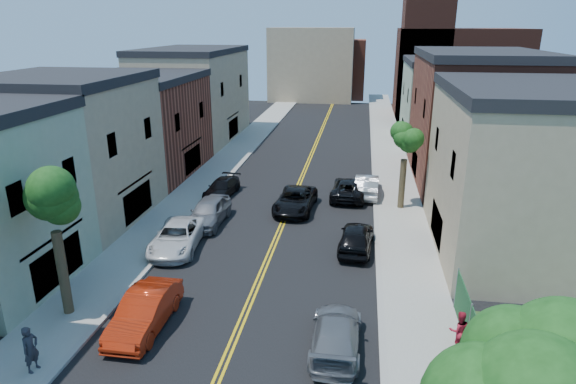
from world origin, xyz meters
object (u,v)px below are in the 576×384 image
at_px(red_sedan, 145,311).
at_px(dark_car_right_far, 349,188).
at_px(white_pickup, 177,237).
at_px(black_car_right, 356,237).
at_px(black_car_left, 222,188).
at_px(grey_car_left, 209,212).
at_px(black_suv_lane, 295,200).
at_px(silver_car_right, 367,185).
at_px(pedestrian_right, 459,331).
at_px(pedestrian_left, 31,349).
at_px(grey_car_right, 336,334).

relative_size(red_sedan, dark_car_right_far, 0.92).
height_order(white_pickup, black_car_right, black_car_right).
bearing_deg(black_car_right, black_car_left, -33.83).
height_order(red_sedan, grey_car_left, grey_car_left).
bearing_deg(black_suv_lane, grey_car_left, -144.79).
relative_size(black_car_left, silver_car_right, 0.89).
xyz_separation_m(white_pickup, black_car_left, (0.00, 9.55, -0.11)).
relative_size(dark_car_right_far, pedestrian_right, 3.19).
distance_m(grey_car_left, silver_car_right, 12.65).
xyz_separation_m(grey_car_left, silver_car_right, (10.31, 7.33, -0.04)).
bearing_deg(pedestrian_left, grey_car_right, -62.98).
height_order(grey_car_right, pedestrian_left, pedestrian_left).
bearing_deg(white_pickup, red_sedan, -84.75).
xyz_separation_m(white_pickup, grey_car_right, (9.75, -8.07, -0.05)).
bearing_deg(dark_car_right_far, silver_car_right, -149.33).
bearing_deg(dark_car_right_far, grey_car_right, 93.27).
relative_size(silver_car_right, black_suv_lane, 0.91).
xyz_separation_m(silver_car_right, black_suv_lane, (-5.00, -4.03, -0.06)).
relative_size(black_suv_lane, pedestrian_right, 3.26).
relative_size(grey_car_left, grey_car_right, 1.04).
bearing_deg(grey_car_right, black_suv_lane, -76.12).
distance_m(dark_car_right_far, black_suv_lane, 4.95).
bearing_deg(dark_car_right_far, grey_car_left, 39.45).
xyz_separation_m(white_pickup, grey_car_left, (0.69, 3.98, 0.11)).
distance_m(white_pickup, black_suv_lane, 9.43).
relative_size(black_car_left, pedestrian_right, 2.65).
bearing_deg(grey_car_right, black_car_left, -60.90).
xyz_separation_m(red_sedan, silver_car_right, (9.51, 19.10, 0.01)).
bearing_deg(white_pickup, grey_car_left, 74.52).
bearing_deg(white_pickup, black_car_right, 2.21).
bearing_deg(dark_car_right_far, black_car_left, 9.21).
xyz_separation_m(dark_car_right_far, pedestrian_right, (4.94, -18.12, 0.25)).
xyz_separation_m(white_pickup, dark_car_right_far, (9.66, 10.60, -0.01)).
relative_size(black_car_left, grey_car_right, 0.91).
xyz_separation_m(red_sedan, black_suv_lane, (4.51, 15.07, -0.05)).
xyz_separation_m(grey_car_right, pedestrian_right, (4.85, 0.56, 0.28)).
bearing_deg(grey_car_right, pedestrian_right, -173.30).
xyz_separation_m(grey_car_left, black_car_left, (-0.69, 5.57, -0.22)).
distance_m(grey_car_left, grey_car_right, 15.07).
bearing_deg(silver_car_right, red_sedan, 65.68).
relative_size(black_car_left, black_car_right, 0.95).
relative_size(black_car_right, silver_car_right, 0.93).
xyz_separation_m(black_car_left, pedestrian_right, (14.60, -17.06, 0.34)).
distance_m(grey_car_left, pedestrian_left, 15.37).
height_order(black_suv_lane, pedestrian_left, pedestrian_left).
bearing_deg(silver_car_right, pedestrian_right, 102.97).
distance_m(grey_car_left, dark_car_right_far, 11.15).
xyz_separation_m(black_suv_lane, pedestrian_right, (8.60, -14.79, 0.23)).
distance_m(red_sedan, silver_car_right, 21.34).
bearing_deg(pedestrian_left, dark_car_right_far, -15.75).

